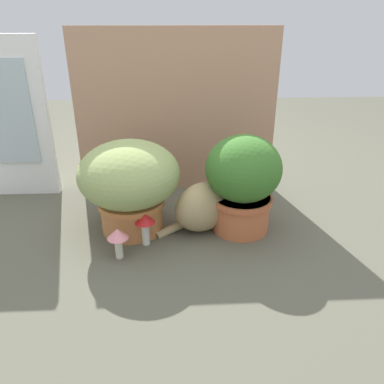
# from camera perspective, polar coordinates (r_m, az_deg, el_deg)

# --- Properties ---
(ground_plane) EXTENTS (6.00, 6.00, 0.00)m
(ground_plane) POSITION_cam_1_polar(r_m,az_deg,el_deg) (1.59, -0.99, -7.25)
(ground_plane) COLOR #535344
(cardboard_backdrop) EXTENTS (1.02, 0.03, 0.82)m
(cardboard_backdrop) POSITION_cam_1_polar(r_m,az_deg,el_deg) (1.93, -2.45, 11.95)
(cardboard_backdrop) COLOR tan
(cardboard_backdrop) RESTS_ON ground
(window_panel_white) EXTENTS (0.36, 0.05, 0.79)m
(window_panel_white) POSITION_cam_1_polar(r_m,az_deg,el_deg) (2.06, -25.99, 9.95)
(window_panel_white) COLOR white
(window_panel_white) RESTS_ON ground
(grass_planter) EXTENTS (0.42, 0.42, 0.40)m
(grass_planter) POSITION_cam_1_polar(r_m,az_deg,el_deg) (1.58, -9.56, 1.55)
(grass_planter) COLOR #BA723F
(grass_planter) RESTS_ON ground
(leafy_planter) EXTENTS (0.32, 0.32, 0.43)m
(leafy_planter) POSITION_cam_1_polar(r_m,az_deg,el_deg) (1.58, 7.79, 1.71)
(leafy_planter) COLOR #BF643A
(leafy_planter) RESTS_ON ground
(cat) EXTENTS (0.38, 0.27, 0.32)m
(cat) POSITION_cam_1_polar(r_m,az_deg,el_deg) (1.61, 2.21, -1.76)
(cat) COLOR tan
(cat) RESTS_ON ground
(mushroom_ornament_pink) EXTENTS (0.08, 0.08, 0.13)m
(mushroom_ornament_pink) POSITION_cam_1_polar(r_m,az_deg,el_deg) (1.46, -11.32, -6.75)
(mushroom_ornament_pink) COLOR beige
(mushroom_ornament_pink) RESTS_ON ground
(mushroom_ornament_red) EXTENTS (0.08, 0.08, 0.14)m
(mushroom_ornament_red) POSITION_cam_1_polar(r_m,az_deg,el_deg) (1.52, -7.24, -4.64)
(mushroom_ornament_red) COLOR silver
(mushroom_ornament_red) RESTS_ON ground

